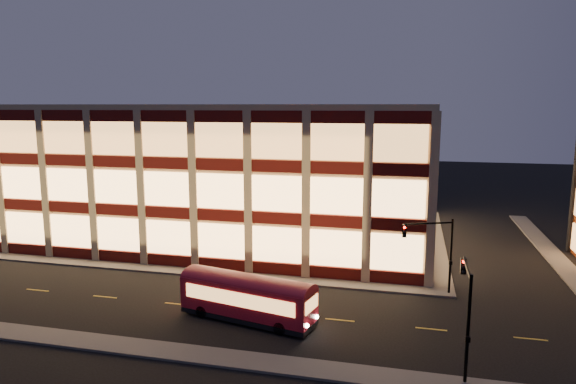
# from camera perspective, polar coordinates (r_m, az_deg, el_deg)

# --- Properties ---
(ground) EXTENTS (200.00, 200.00, 0.00)m
(ground) POSITION_cam_1_polar(r_m,az_deg,el_deg) (46.14, -13.43, -8.87)
(ground) COLOR black
(ground) RESTS_ON ground
(sidewalk_office_south) EXTENTS (54.00, 2.00, 0.15)m
(sidewalk_office_south) POSITION_cam_1_polar(r_m,az_deg,el_deg) (48.34, -16.09, -8.03)
(sidewalk_office_south) COLOR #514F4C
(sidewalk_office_south) RESTS_ON ground
(sidewalk_office_east) EXTENTS (2.00, 30.00, 0.15)m
(sidewalk_office_east) POSITION_cam_1_polar(r_m,az_deg,el_deg) (57.67, 15.95, -5.16)
(sidewalk_office_east) COLOR #514F4C
(sidewalk_office_east) RESTS_ON ground
(sidewalk_tower_west) EXTENTS (2.00, 30.00, 0.15)m
(sidewalk_tower_west) POSITION_cam_1_polar(r_m,az_deg,el_deg) (59.20, 26.69, -5.45)
(sidewalk_tower_west) COLOR #514F4C
(sidewalk_tower_west) RESTS_ON ground
(sidewalk_near) EXTENTS (100.00, 2.00, 0.15)m
(sidewalk_near) POSITION_cam_1_polar(r_m,az_deg,el_deg) (35.88, -23.22, -14.78)
(sidewalk_near) COLOR #514F4C
(sidewalk_near) RESTS_ON ground
(office_building) EXTENTS (50.45, 30.45, 14.50)m
(office_building) POSITION_cam_1_polar(r_m,az_deg,el_deg) (60.81, -8.91, 2.73)
(office_building) COLOR tan
(office_building) RESTS_ON ground
(traffic_signal_far) EXTENTS (3.79, 1.87, 6.00)m
(traffic_signal_far) POSITION_cam_1_polar(r_m,az_deg,el_deg) (40.41, 15.93, -5.54)
(traffic_signal_far) COLOR black
(traffic_signal_far) RESTS_ON ground
(traffic_signal_near) EXTENTS (0.32, 4.45, 6.00)m
(traffic_signal_near) POSITION_cam_1_polar(r_m,az_deg,el_deg) (29.78, 19.22, -11.17)
(traffic_signal_near) COLOR black
(traffic_signal_near) RESTS_ON ground
(trolley_bus) EXTENTS (9.73, 4.38, 3.20)m
(trolley_bus) POSITION_cam_1_polar(r_m,az_deg,el_deg) (35.39, -4.54, -11.36)
(trolley_bus) COLOR maroon
(trolley_bus) RESTS_ON ground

